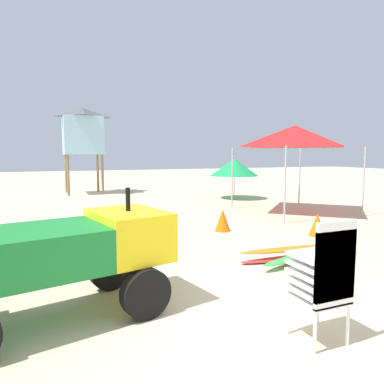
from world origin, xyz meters
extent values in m
plane|color=beige|center=(0.00, 0.00, 0.00)|extent=(80.00, 80.00, 0.00)
cube|color=#197A2D|center=(-2.49, 0.91, 0.85)|extent=(1.99, 1.45, 0.50)
cube|color=yellow|center=(-1.31, 1.16, 0.90)|extent=(1.01, 1.24, 0.60)
cylinder|color=black|center=(-1.31, 1.16, 1.35)|extent=(0.07, 0.07, 0.30)
cylinder|color=black|center=(-1.48, 1.69, 0.30)|extent=(0.62, 0.30, 0.60)
cylinder|color=black|center=(-1.25, 0.61, 0.30)|extent=(0.62, 0.30, 0.60)
cube|color=white|center=(0.26, -0.55, 0.44)|extent=(0.48, 0.48, 0.04)
cube|color=white|center=(0.26, -0.77, 0.64)|extent=(0.48, 0.04, 0.40)
cube|color=white|center=(0.26, -0.55, 0.53)|extent=(0.48, 0.48, 0.04)
cube|color=white|center=(0.26, -0.77, 0.73)|extent=(0.48, 0.04, 0.40)
cube|color=white|center=(0.26, -0.55, 0.62)|extent=(0.48, 0.48, 0.04)
cube|color=white|center=(0.26, -0.77, 0.82)|extent=(0.48, 0.04, 0.40)
cube|color=white|center=(0.26, -0.55, 0.71)|extent=(0.48, 0.48, 0.04)
cube|color=white|center=(0.26, -0.77, 0.91)|extent=(0.48, 0.04, 0.40)
cube|color=white|center=(0.26, -0.55, 0.80)|extent=(0.48, 0.48, 0.04)
cube|color=white|center=(0.26, -0.77, 1.00)|extent=(0.48, 0.04, 0.40)
cube|color=white|center=(0.26, -0.55, 0.89)|extent=(0.48, 0.48, 0.04)
cube|color=white|center=(0.26, -0.77, 1.09)|extent=(0.48, 0.04, 0.40)
cylinder|color=white|center=(0.47, -0.34, 0.21)|extent=(0.04, 0.04, 0.42)
cylinder|color=white|center=(0.05, -0.34, 0.21)|extent=(0.04, 0.04, 0.42)
cylinder|color=white|center=(0.47, -0.76, 0.21)|extent=(0.04, 0.04, 0.42)
cylinder|color=white|center=(0.05, -0.76, 0.21)|extent=(0.04, 0.04, 0.42)
ellipsoid|color=red|center=(1.89, 1.81, 0.04)|extent=(2.20, 0.45, 0.08)
ellipsoid|color=green|center=(2.06, 1.66, 0.12)|extent=(2.34, 0.80, 0.08)
ellipsoid|color=orange|center=(2.01, 1.80, 0.20)|extent=(2.44, 0.57, 0.08)
cylinder|color=#B2B2B7|center=(3.88, 4.71, 1.08)|extent=(0.05, 0.05, 2.16)
cylinder|color=#B2B2B7|center=(6.86, 4.71, 1.08)|extent=(0.05, 0.05, 2.16)
cylinder|color=#B2B2B7|center=(3.88, 7.69, 1.08)|extent=(0.05, 0.05, 2.16)
cylinder|color=#B2B2B7|center=(6.86, 7.69, 1.08)|extent=(0.05, 0.05, 2.16)
pyramid|color=red|center=(5.37, 6.20, 2.51)|extent=(2.98, 2.98, 0.71)
cylinder|color=olive|center=(-1.22, 14.00, 0.96)|extent=(0.12, 0.12, 1.92)
cylinder|color=olive|center=(0.34, 14.00, 0.96)|extent=(0.12, 0.12, 1.92)
cylinder|color=olive|center=(-1.22, 15.56, 0.96)|extent=(0.12, 0.12, 1.92)
cylinder|color=olive|center=(0.34, 15.56, 0.96)|extent=(0.12, 0.12, 1.92)
cube|color=#A2D3EE|center=(-0.44, 14.78, 2.82)|extent=(1.80, 1.80, 1.80)
pyramid|color=#4C5156|center=(-0.44, 14.78, 3.94)|extent=(1.98, 1.98, 0.45)
cylinder|color=beige|center=(5.37, 10.16, 0.86)|extent=(0.04, 0.04, 1.73)
cone|color=#19994C|center=(5.37, 10.16, 1.36)|extent=(2.09, 2.09, 0.73)
cone|color=orange|center=(1.82, 4.48, 0.28)|extent=(0.39, 0.39, 0.56)
cone|color=orange|center=(3.63, 3.14, 0.27)|extent=(0.38, 0.38, 0.54)
camera|label=1|loc=(-2.30, -3.29, 1.92)|focal=33.14mm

